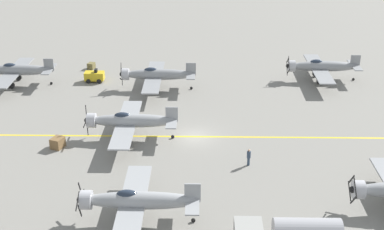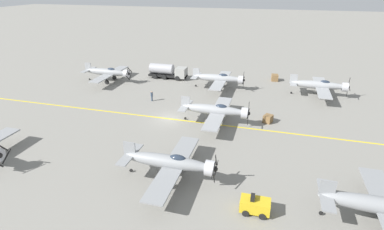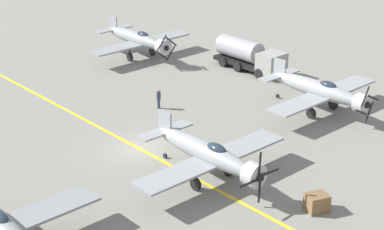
# 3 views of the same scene
# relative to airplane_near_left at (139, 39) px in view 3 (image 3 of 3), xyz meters

# --- Properties ---
(ground_plane) EXTENTS (400.00, 400.00, 0.00)m
(ground_plane) POSITION_rel_airplane_near_left_xyz_m (13.62, 17.81, -2.01)
(ground_plane) COLOR gray
(taxiway_stripe) EXTENTS (0.30, 160.00, 0.01)m
(taxiway_stripe) POSITION_rel_airplane_near_left_xyz_m (13.62, 17.81, -2.01)
(taxiway_stripe) COLOR yellow
(taxiway_stripe) RESTS_ON ground
(airplane_near_left) EXTENTS (12.00, 9.98, 3.65)m
(airplane_near_left) POSITION_rel_airplane_near_left_xyz_m (0.00, 0.00, 0.00)
(airplane_near_left) COLOR gray
(airplane_near_left) RESTS_ON ground
(airplane_mid_left) EXTENTS (12.00, 9.98, 3.65)m
(airplane_mid_left) POSITION_rel_airplane_near_left_xyz_m (-1.92, 22.26, 0.00)
(airplane_mid_left) COLOR #96989B
(airplane_mid_left) RESTS_ON ground
(airplane_mid_center) EXTENTS (12.00, 9.98, 3.80)m
(airplane_mid_center) POSITION_rel_airplane_near_left_xyz_m (13.19, 24.70, 0.00)
(airplane_mid_center) COLOR #939598
(airplane_mid_center) RESTS_ON ground
(fuel_tanker) EXTENTS (2.67, 8.00, 2.98)m
(fuel_tanker) POSITION_rel_airplane_near_left_xyz_m (-5.67, 10.65, -0.50)
(fuel_tanker) COLOR black
(fuel_tanker) RESTS_ON ground
(ground_crew_walking) EXTENTS (0.38, 0.38, 1.75)m
(ground_crew_walking) POSITION_rel_airplane_near_left_xyz_m (7.52, 12.48, -1.06)
(ground_crew_walking) COLOR #334256
(ground_crew_walking) RESTS_ON ground
(supply_crate_mid_lane) EXTENTS (1.63, 1.51, 1.11)m
(supply_crate_mid_lane) POSITION_rel_airplane_near_left_xyz_m (10.85, 31.93, -1.46)
(supply_crate_mid_lane) COLOR brown
(supply_crate_mid_lane) RESTS_ON ground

